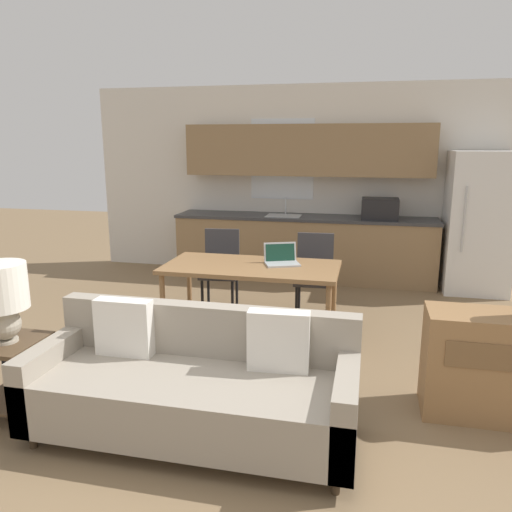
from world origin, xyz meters
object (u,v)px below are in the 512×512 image
at_px(couch, 195,385).
at_px(table_lamp, 1,295).
at_px(credenza, 505,367).
at_px(dining_chair_far_left, 221,267).
at_px(side_table, 8,365).
at_px(dining_chair_far_right, 314,273).
at_px(laptop, 281,259).
at_px(refrigerator, 478,223).
at_px(dining_table, 251,271).

xyz_separation_m(couch, table_lamp, (-1.33, -0.10, 0.57)).
distance_m(table_lamp, credenza, 3.50).
bearing_deg(dining_chair_far_left, side_table, -114.04).
height_order(dining_chair_far_right, laptop, laptop).
distance_m(refrigerator, couch, 4.67).
xyz_separation_m(dining_chair_far_right, dining_chair_far_left, (-1.08, 0.03, 0.00)).
distance_m(refrigerator, dining_chair_far_left, 3.37).
bearing_deg(dining_chair_far_left, laptop, -45.36).
distance_m(couch, laptop, 1.88).
bearing_deg(credenza, couch, -161.89).
bearing_deg(couch, side_table, -176.23).
bearing_deg(dining_table, side_table, -126.97).
height_order(couch, dining_chair_far_right, dining_chair_far_right).
bearing_deg(laptop, refrigerator, 22.58).
height_order(dining_table, laptop, laptop).
height_order(table_lamp, dining_chair_far_right, table_lamp).
bearing_deg(refrigerator, table_lamp, -132.89).
bearing_deg(dining_chair_far_right, table_lamp, -129.48).
height_order(dining_table, dining_chair_far_left, dining_chair_far_left).
height_order(refrigerator, couch, refrigerator).
height_order(couch, table_lamp, table_lamp).
bearing_deg(couch, dining_table, 90.56).
distance_m(dining_table, side_table, 2.24).
relative_size(credenza, dining_chair_far_left, 1.17).
relative_size(dining_table, laptop, 4.28).
bearing_deg(laptop, dining_chair_far_right, 45.55).
xyz_separation_m(refrigerator, dining_table, (-2.45, -2.26, -0.21)).
xyz_separation_m(refrigerator, dining_chair_far_left, (-2.99, -1.49, -0.39)).
xyz_separation_m(dining_table, side_table, (-1.34, -1.77, -0.31)).
height_order(dining_table, dining_chair_far_right, dining_chair_far_right).
bearing_deg(dining_table, table_lamp, -126.26).
height_order(couch, dining_chair_far_left, dining_chair_far_left).
relative_size(refrigerator, credenza, 1.65).
xyz_separation_m(credenza, dining_chair_far_left, (-2.61, 1.79, 0.13)).
height_order(dining_table, table_lamp, table_lamp).
height_order(refrigerator, dining_table, refrigerator).
relative_size(credenza, dining_chair_far_right, 1.17).
height_order(refrigerator, table_lamp, refrigerator).
bearing_deg(dining_chair_far_left, dining_table, -61.60).
xyz_separation_m(credenza, dining_chair_far_right, (-1.53, 1.76, 0.13)).
bearing_deg(dining_table, couch, -89.44).
bearing_deg(refrigerator, dining_chair_far_left, -153.59).
relative_size(dining_table, dining_chair_far_right, 1.79).
bearing_deg(dining_table, dining_chair_far_left, 125.21).
height_order(dining_table, credenza, credenza).
height_order(refrigerator, side_table, refrigerator).
bearing_deg(dining_table, refrigerator, 42.71).
xyz_separation_m(side_table, credenza, (3.40, 0.76, -0.00)).
distance_m(dining_table, couch, 1.72).
distance_m(couch, dining_chair_far_right, 2.49).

